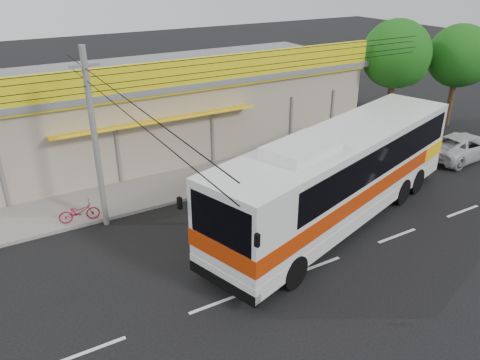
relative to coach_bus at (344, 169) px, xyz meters
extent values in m
plane|color=black|center=(-2.95, 0.24, -2.27)|extent=(120.00, 120.00, 0.00)
cube|color=gray|center=(-2.95, 6.24, -2.19)|extent=(30.00, 3.20, 0.15)
cube|color=#A59785|center=(-2.95, 11.84, -0.17)|extent=(22.00, 8.00, 4.20)
cube|color=#5C5F64|center=(-2.95, 11.84, 2.08)|extent=(22.60, 8.60, 0.30)
cube|color=yellow|center=(-2.95, 7.72, 2.63)|extent=(22.00, 0.24, 1.60)
cube|color=red|center=(-4.95, 7.69, 2.63)|extent=(9.00, 0.10, 1.20)
cube|color=#147231|center=(3.55, 7.69, 2.63)|extent=(2.40, 0.10, 1.10)
cube|color=navy|center=(6.25, 7.69, 2.63)|extent=(2.20, 0.10, 1.10)
cube|color=yellow|center=(-4.95, 7.54, 0.73)|extent=(10.00, 1.20, 0.37)
cube|color=silver|center=(-0.21, -0.07, -0.10)|extent=(13.94, 6.84, 3.31)
cube|color=#B72F07|center=(-0.21, -0.07, -0.50)|extent=(13.99, 6.89, 0.63)
cube|color=yellow|center=(5.46, 1.72, -0.50)|extent=(2.62, 3.33, 0.69)
cube|color=black|center=(0.56, 0.18, 0.65)|extent=(11.77, 6.19, 1.26)
cube|color=black|center=(-6.66, -2.10, 0.42)|extent=(0.93, 2.45, 1.71)
cube|color=silver|center=(-2.93, -0.92, 1.77)|extent=(3.10, 2.35, 0.41)
cylinder|color=black|center=(-4.40, -2.74, -1.67)|extent=(1.24, 0.71, 1.19)
cylinder|color=black|center=(-5.17, -0.27, -1.67)|extent=(1.24, 0.71, 1.19)
cylinder|color=black|center=(4.65, 0.11, -1.67)|extent=(1.24, 0.71, 1.19)
cylinder|color=black|center=(3.87, 2.57, -1.67)|extent=(1.24, 0.71, 1.19)
imported|color=maroon|center=(-9.55, 4.94, -1.69)|extent=(1.68, 0.79, 0.85)
imported|color=silver|center=(10.29, 1.78, -1.59)|extent=(4.99, 2.44, 1.36)
cylinder|color=slate|center=(-8.63, 4.44, 1.33)|extent=(0.23, 0.23, 7.21)
cube|color=slate|center=(-8.63, 4.44, 4.22)|extent=(1.08, 0.11, 0.11)
cylinder|color=#321D14|center=(14.46, 6.01, -0.63)|extent=(0.37, 0.37, 3.27)
sphere|color=#10470F|center=(14.46, 6.01, 2.23)|extent=(3.89, 3.89, 3.89)
sphere|color=#10470F|center=(15.08, 5.70, 1.62)|extent=(2.46, 2.46, 2.46)
cylinder|color=#321D14|center=(10.33, 7.35, -0.53)|extent=(0.39, 0.39, 3.47)
sphere|color=#10470F|center=(10.33, 7.35, 2.51)|extent=(4.12, 4.12, 4.12)
sphere|color=#10470F|center=(10.98, 7.02, 1.86)|extent=(2.61, 2.61, 2.61)
camera|label=1|loc=(-12.24, -12.80, 7.57)|focal=35.00mm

